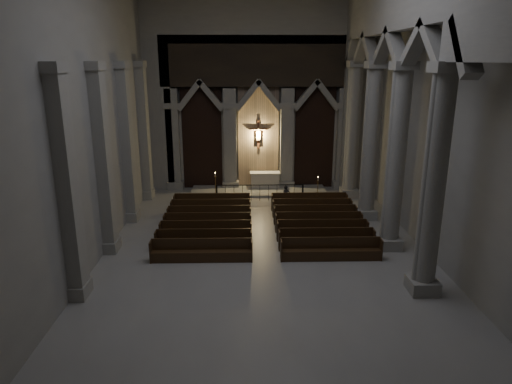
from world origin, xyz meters
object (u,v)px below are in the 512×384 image
altar (265,180)px  candle_stand_left (216,190)px  altar_rail (260,190)px  pews (263,225)px  worshipper (286,196)px  candle_stand_right (318,193)px

altar → candle_stand_left: bearing=-151.3°
altar → altar_rail: (-0.42, -2.48, 0.03)m
pews → worshipper: bearing=70.0°
altar_rail → worshipper: (1.47, -1.02, -0.08)m
candle_stand_left → pews: candle_stand_left is taller
altar → worshipper: 3.65m
altar_rail → worshipper: 1.80m
candle_stand_left → worshipper: size_ratio=1.31×
worshipper → altar_rail: bearing=130.7°
altar → altar_rail: altar is taller
altar_rail → worshipper: size_ratio=4.35×
worshipper → candle_stand_left: bearing=141.9°
pews → altar_rail: bearing=90.0°
altar → pews: 7.57m
candle_stand_left → worshipper: 4.52m
altar_rail → candle_stand_left: (-2.67, 0.79, -0.25)m
altar → pews: bearing=-93.2°
candle_stand_right → pews: size_ratio=0.15×
candle_stand_left → worshipper: candle_stand_left is taller
altar_rail → pews: 5.08m
candle_stand_right → candle_stand_left: bearing=173.9°
candle_stand_left → candle_stand_right: candle_stand_left is taller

